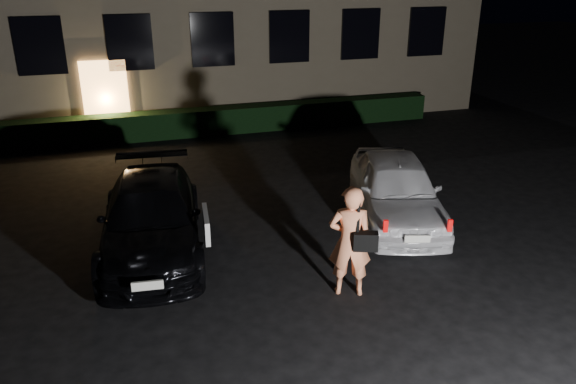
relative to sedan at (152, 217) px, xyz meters
name	(u,v)px	position (x,y,z in m)	size (l,w,h in m)	color
ground	(334,297)	(2.77, -2.70, -0.68)	(80.00, 80.00, 0.00)	black
hedge	(219,121)	(2.77, 7.80, -0.25)	(15.00, 0.70, 0.85)	black
sedan	(152,217)	(0.00, 0.00, 0.00)	(2.37, 4.87, 1.35)	black
hatch	(396,189)	(5.21, -0.14, 0.04)	(2.79, 4.51, 1.43)	white
man	(350,241)	(3.06, -2.65, 0.31)	(0.84, 0.70, 1.97)	#FF9464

